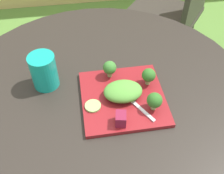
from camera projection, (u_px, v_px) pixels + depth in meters
The scene contains 11 objects.
patio_table at pixel (103, 128), 1.07m from camera, with size 1.06×1.06×0.73m.
patio_chair at pixel (177, 6), 1.67m from camera, with size 0.62×0.62×0.90m.
salad_plate at pixel (123, 98), 0.88m from camera, with size 0.27×0.27×0.01m, color maroon.
drinking_glass at pixel (44, 73), 0.90m from camera, with size 0.09×0.09×0.12m.
fork at pixel (134, 103), 0.86m from camera, with size 0.09×0.14×0.00m.
lettuce_mound at pixel (123, 91), 0.86m from camera, with size 0.13×0.09×0.05m, color #519338.
broccoli_floret_0 at pixel (110, 68), 0.92m from camera, with size 0.05×0.05×0.06m.
broccoli_floret_1 at pixel (149, 75), 0.89m from camera, with size 0.05×0.05×0.06m.
broccoli_floret_2 at pixel (155, 101), 0.82m from camera, with size 0.05×0.05×0.06m.
cucumber_slice_0 at pixel (93, 106), 0.85m from camera, with size 0.05×0.05×0.01m, color #8EB766.
beet_chunk_0 at pixel (121, 119), 0.79m from camera, with size 0.04×0.03×0.04m, color maroon.
Camera 1 is at (-0.06, -0.61, 1.41)m, focal length 43.34 mm.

